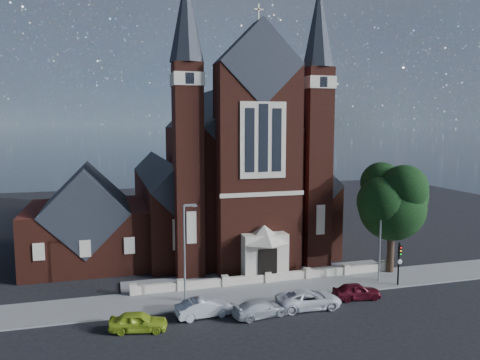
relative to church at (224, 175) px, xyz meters
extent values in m
plane|color=black|center=(0.00, -7.94, -8.19)|extent=(120.00, 120.00, 0.00)
cube|color=gray|center=(0.00, -18.44, -8.19)|extent=(60.00, 5.00, 0.12)
cube|color=gray|center=(0.00, -14.44, -8.19)|extent=(26.00, 3.00, 0.14)
cube|color=#BAAC94|center=(0.00, -16.44, -8.19)|extent=(24.00, 0.40, 0.90)
cube|color=#4B1E14|center=(0.00, 2.06, -1.19)|extent=(10.00, 30.00, 14.00)
cube|color=black|center=(0.00, 2.06, 5.81)|extent=(10.00, 30.20, 10.00)
cube|color=#4B1E14|center=(-7.50, 1.06, -4.19)|extent=(5.00, 26.00, 8.00)
cube|color=#4B1E14|center=(7.50, 1.06, -4.19)|extent=(5.00, 26.00, 8.00)
cube|color=black|center=(-7.50, 1.06, -0.19)|extent=(5.01, 26.20, 5.01)
cube|color=black|center=(7.50, 1.06, -0.19)|extent=(5.01, 26.20, 5.01)
cube|color=#4B1E14|center=(0.00, -13.44, 1.81)|extent=(8.00, 3.00, 20.00)
cube|color=black|center=(0.00, -13.44, 11.81)|extent=(8.00, 3.20, 8.00)
cube|color=#BAAC94|center=(0.00, -14.99, 4.81)|extent=(4.40, 0.15, 7.00)
cube|color=black|center=(0.00, -15.06, 5.01)|extent=(0.90, 0.08, 6.20)
cube|color=#BAAC94|center=(0.00, -15.44, -5.99)|extent=(4.20, 2.00, 4.40)
cube|color=black|center=(0.00, -16.49, -6.59)|extent=(1.80, 0.12, 3.20)
cone|color=#BAAC94|center=(0.00, -15.44, -3.79)|extent=(4.60, 4.60, 1.60)
cube|color=#BAAC94|center=(0.00, -13.44, 16.41)|extent=(0.15, 0.15, 1.60)
cube|color=#4B1E14|center=(-6.50, -12.44, 1.81)|extent=(2.60, 2.60, 20.00)
cube|color=#BAAC94|center=(-6.50, -12.44, 10.31)|extent=(2.80, 2.80, 1.20)
cone|color=black|center=(-6.50, -12.44, 15.81)|extent=(3.20, 3.20, 8.00)
cube|color=#4B1E14|center=(6.50, -12.44, 1.81)|extent=(2.60, 2.60, 20.00)
cube|color=#BAAC94|center=(6.50, -12.44, 10.31)|extent=(2.80, 2.80, 1.20)
cone|color=black|center=(6.50, -12.44, 15.81)|extent=(3.20, 3.20, 8.00)
cube|color=#4B1E14|center=(-16.00, -4.94, -5.19)|extent=(12.00, 12.00, 6.00)
cube|color=black|center=(-16.00, -4.94, -2.19)|extent=(8.49, 12.20, 8.49)
cylinder|color=black|center=(12.50, -16.94, -5.69)|extent=(0.70, 0.70, 5.00)
sphere|color=black|center=(12.50, -16.94, -1.69)|extent=(6.40, 6.40, 6.40)
sphere|color=black|center=(12.90, -18.14, 0.31)|extent=(4.40, 4.40, 4.40)
cylinder|color=gray|center=(-8.00, -18.94, -4.19)|extent=(0.16, 0.16, 8.00)
cube|color=gray|center=(-7.50, -18.94, -0.19)|extent=(1.00, 0.15, 0.18)
cube|color=gray|center=(-7.10, -18.94, -0.27)|extent=(0.35, 0.22, 0.12)
cylinder|color=gray|center=(10.00, -18.94, -4.19)|extent=(0.16, 0.16, 8.00)
cube|color=gray|center=(10.50, -18.94, -0.19)|extent=(1.00, 0.15, 0.18)
cube|color=gray|center=(10.90, -18.94, -0.27)|extent=(0.35, 0.22, 0.12)
cylinder|color=black|center=(11.00, -20.44, -6.19)|extent=(0.14, 0.14, 4.00)
cube|color=black|center=(11.00, -20.59, -4.89)|extent=(0.28, 0.22, 0.90)
sphere|color=red|center=(11.00, -20.72, -4.59)|extent=(0.14, 0.14, 0.14)
sphere|color=#CC8C0C|center=(11.00, -20.72, -4.89)|extent=(0.14, 0.14, 0.14)
sphere|color=#0C9919|center=(11.00, -20.72, -5.19)|extent=(0.14, 0.14, 0.14)
imported|color=#A6C327|center=(-12.04, -23.46, -7.50)|extent=(4.29, 2.42, 1.38)
imported|color=#B4B6BC|center=(-7.12, -22.31, -7.48)|extent=(4.39, 1.94, 1.40)
imported|color=#B5BABD|center=(-3.01, -23.44, -7.56)|extent=(4.53, 2.38, 1.25)
imported|color=white|center=(1.21, -22.91, -7.46)|extent=(5.28, 2.61, 1.44)
imported|color=#510E19|center=(5.83, -22.23, -7.51)|extent=(4.12, 2.03, 1.35)
camera|label=1|loc=(-13.75, -55.58, 6.26)|focal=35.00mm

